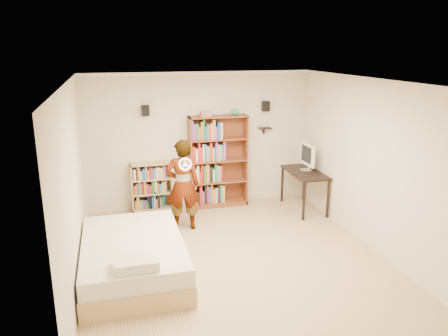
{
  "coord_description": "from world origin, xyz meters",
  "views": [
    {
      "loc": [
        -1.71,
        -5.89,
        3.17
      ],
      "look_at": [
        0.0,
        0.6,
        1.29
      ],
      "focal_mm": 35.0,
      "sensor_mm": 36.0,
      "label": 1
    }
  ],
  "objects_px": {
    "computer_desk": "(304,190)",
    "person": "(183,185)",
    "tall_bookshelf": "(218,162)",
    "low_bookshelf": "(152,187)",
    "daybed": "(133,253)"
  },
  "relations": [
    {
      "from": "computer_desk",
      "to": "person",
      "type": "height_order",
      "value": "person"
    },
    {
      "from": "low_bookshelf",
      "to": "computer_desk",
      "type": "distance_m",
      "value": 3.02
    },
    {
      "from": "tall_bookshelf",
      "to": "person",
      "type": "bearing_deg",
      "value": -131.79
    },
    {
      "from": "computer_desk",
      "to": "daybed",
      "type": "distance_m",
      "value": 3.88
    },
    {
      "from": "tall_bookshelf",
      "to": "person",
      "type": "distance_m",
      "value": 1.34
    },
    {
      "from": "tall_bookshelf",
      "to": "person",
      "type": "relative_size",
      "value": 1.13
    },
    {
      "from": "tall_bookshelf",
      "to": "person",
      "type": "xyz_separation_m",
      "value": [
        -0.89,
        -1.0,
        -0.11
      ]
    },
    {
      "from": "computer_desk",
      "to": "person",
      "type": "xyz_separation_m",
      "value": [
        -2.49,
        -0.35,
        0.42
      ]
    },
    {
      "from": "tall_bookshelf",
      "to": "daybed",
      "type": "relative_size",
      "value": 0.85
    },
    {
      "from": "daybed",
      "to": "person",
      "type": "relative_size",
      "value": 1.34
    },
    {
      "from": "low_bookshelf",
      "to": "person",
      "type": "xyz_separation_m",
      "value": [
        0.45,
        -1.02,
        0.32
      ]
    },
    {
      "from": "tall_bookshelf",
      "to": "computer_desk",
      "type": "height_order",
      "value": "tall_bookshelf"
    },
    {
      "from": "tall_bookshelf",
      "to": "daybed",
      "type": "xyz_separation_m",
      "value": [
        -1.86,
        -2.41,
        -0.6
      ]
    },
    {
      "from": "low_bookshelf",
      "to": "daybed",
      "type": "bearing_deg",
      "value": -101.9
    },
    {
      "from": "daybed",
      "to": "person",
      "type": "distance_m",
      "value": 1.78
    }
  ]
}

